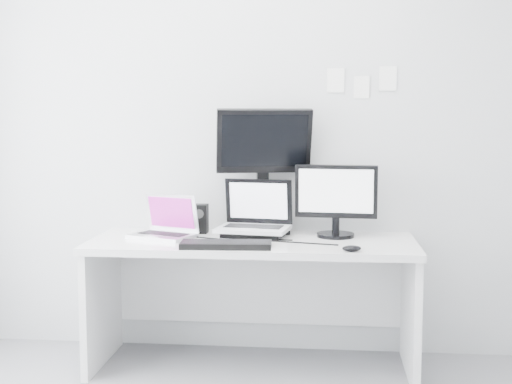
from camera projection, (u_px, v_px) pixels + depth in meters
back_wall at (259, 127)px, 4.17m from camera, size 3.60×0.00×3.60m
desk at (253, 304)px, 3.93m from camera, size 1.80×0.70×0.73m
macbook at (162, 216)px, 3.94m from camera, size 0.41×0.36×0.25m
speaker at (200, 219)px, 4.11m from camera, size 0.09×0.09×0.17m
dell_laptop at (253, 208)px, 3.98m from camera, size 0.44×0.36×0.33m
rear_monitor at (263, 169)px, 4.09m from camera, size 0.58×0.32×0.75m
samsung_monitor at (336, 200)px, 3.96m from camera, size 0.48×0.25×0.43m
keyboard at (226, 245)px, 3.66m from camera, size 0.48×0.19×0.03m
mouse at (352, 248)px, 3.55m from camera, size 0.11×0.08×0.03m
wall_note_0 at (336, 80)px, 4.09m from camera, size 0.10×0.00×0.14m
wall_note_1 at (362, 87)px, 4.08m from camera, size 0.09×0.00×0.13m
wall_note_2 at (388, 78)px, 4.06m from camera, size 0.10×0.00×0.14m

